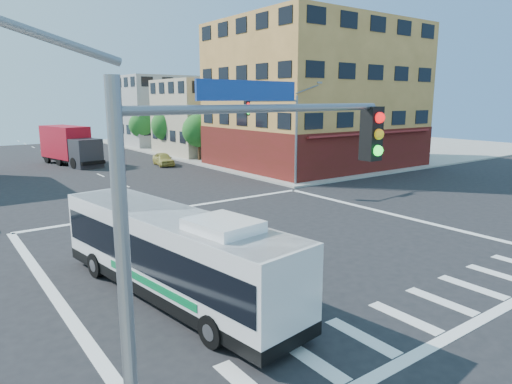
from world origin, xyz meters
TOP-DOWN VIEW (x-y plane):
  - ground at (0.00, 0.00)m, footprint 120.00×120.00m
  - sidewalk_ne at (35.00, 35.00)m, footprint 50.00×50.00m
  - corner_building_ne at (19.99, 18.48)m, footprint 18.10×15.44m
  - building_east_near at (16.98, 33.98)m, footprint 12.06×10.06m
  - building_east_far at (16.98, 47.98)m, footprint 12.06×10.06m
  - signal_mast_ne at (9.08, 10.62)m, footprint 7.91×1.13m
  - signal_mast_sw at (-9.08, -10.64)m, footprint 7.91×1.01m
  - street_tree_a at (11.90, 27.92)m, footprint 3.60×3.60m
  - street_tree_b at (11.90, 35.92)m, footprint 3.80×3.80m
  - street_tree_c at (11.90, 43.92)m, footprint 3.40×3.40m
  - street_tree_d at (11.90, 51.92)m, footprint 4.00×4.00m
  - transit_bus at (-6.17, -2.28)m, footprint 3.89×11.33m
  - box_truck at (-0.28, 33.52)m, footprint 4.28×9.14m
  - parked_car at (7.23, 27.38)m, footprint 2.19×4.09m

SIDE VIEW (x-z plane):
  - ground at x=0.00m, z-range 0.00..0.00m
  - sidewalk_ne at x=35.00m, z-range 0.00..0.15m
  - parked_car at x=7.23m, z-range 0.00..1.32m
  - transit_bus at x=-6.17m, z-range -0.04..3.25m
  - box_truck at x=-0.28m, z-range -0.06..3.90m
  - street_tree_c at x=11.90m, z-range 0.82..6.11m
  - street_tree_a at x=11.90m, z-range 0.83..6.35m
  - street_tree_b at x=11.90m, z-range 0.85..6.65m
  - street_tree_d at x=11.90m, z-range 0.87..6.90m
  - building_east_near at x=16.98m, z-range 0.01..9.01m
  - signal_mast_ne at x=9.08m, z-range 0.95..9.02m
  - signal_mast_sw at x=-9.08m, z-range 0.95..9.02m
  - building_east_far at x=16.98m, z-range 0.01..10.01m
  - corner_building_ne at x=19.99m, z-range -1.11..12.89m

